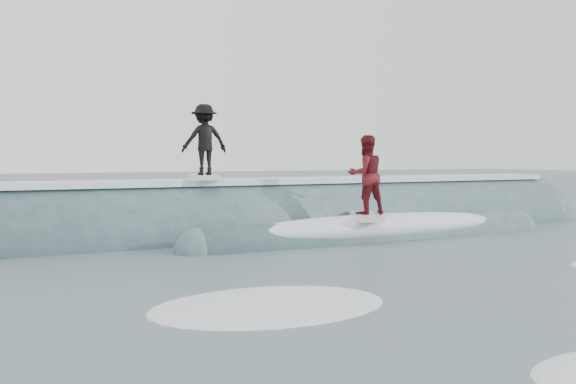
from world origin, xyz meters
name	(u,v)px	position (x,y,z in m)	size (l,w,h in m)	color
ground	(468,280)	(0.00, 0.00, 0.00)	(160.00, 160.00, 0.00)	#3E545B
breaking_wave	(280,233)	(0.18, 6.74, 0.04)	(21.18, 4.11, 2.66)	#36565C
surfer_black	(204,143)	(-1.72, 6.96, 2.26)	(1.13, 2.07, 1.78)	silver
surfer_red	(366,178)	(1.39, 4.76, 1.43)	(1.39, 2.03, 1.92)	silver
whitewater	(436,292)	(-1.08, -0.49, 0.00)	(15.47, 6.43, 0.10)	white
far_swells	(136,207)	(-0.56, 17.65, 0.00)	(42.10, 8.65, 0.80)	#36565C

